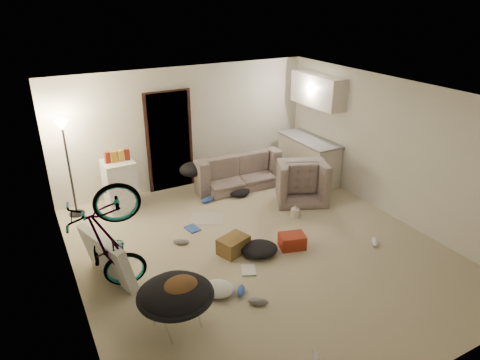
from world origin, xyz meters
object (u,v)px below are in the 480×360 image
armchair (298,182)px  tv_box (107,257)px  mini_fridge (120,185)px  drink_case_a (233,245)px  floor_lamp (66,149)px  sofa (235,173)px  drink_case_b (292,241)px  saucer_chair (176,301)px  juicer (295,212)px  kitchen_counter (308,159)px  bicycle (112,265)px

armchair → tv_box: size_ratio=0.88×
mini_fridge → drink_case_a: bearing=-66.3°
floor_lamp → mini_fridge: 1.18m
sofa → drink_case_b: bearing=84.4°
armchair → drink_case_b: size_ratio=2.40×
drink_case_a → drink_case_b: size_ratio=1.16×
floor_lamp → saucer_chair: 3.82m
juicer → mini_fridge: bearing=144.6°
mini_fridge → drink_case_a: 2.71m
drink_case_a → floor_lamp: bearing=108.8°
kitchen_counter → armchair: size_ratio=1.54×
bicycle → mini_fridge: bicycle is taller
mini_fridge → armchair: bearing=-22.5°
drink_case_b → bicycle: bearing=-168.2°
floor_lamp → drink_case_b: bearing=-44.4°
juicer → armchair: bearing=51.6°
kitchen_counter → tv_box: 5.00m
floor_lamp → tv_box: size_ratio=1.64×
bicycle → drink_case_a: bearing=-77.0°
floor_lamp → kitchen_counter: size_ratio=1.21×
bicycle → tv_box: bicycle is taller
kitchen_counter → sofa: (-1.59, 0.45, -0.16)m
kitchen_counter → drink_case_b: 2.94m
mini_fridge → juicer: mini_fridge is taller
drink_case_a → drink_case_b: drink_case_a is taller
mini_fridge → juicer: size_ratio=3.95×
mini_fridge → drink_case_b: 3.46m
armchair → saucer_chair: 4.19m
floor_lamp → drink_case_b: (2.90, -2.85, -1.19)m
drink_case_a → tv_box: bearing=153.1°
juicer → drink_case_a: bearing=-162.1°
bicycle → tv_box: 0.37m
mini_fridge → juicer: (2.70, -1.92, -0.38)m
sofa → mini_fridge: 2.42m
bicycle → drink_case_b: bearing=-84.8°
armchair → bicycle: (-3.99, -1.31, 0.14)m
tv_box → drink_case_b: tv_box is taller
armchair → drink_case_a: (-2.10, -1.20, -0.18)m
tv_box → drink_case_a: size_ratio=2.35×
saucer_chair → drink_case_a: (1.38, 1.14, -0.26)m
kitchen_counter → drink_case_a: bearing=-146.6°
floor_lamp → drink_case_a: (2.00, -2.52, -1.17)m
mini_fridge → tv_box: mini_fridge is taller
kitchen_counter → sofa: size_ratio=0.80×
juicer → tv_box: bearing=-175.8°
armchair → juicer: (-0.56, -0.70, -0.22)m
bicycle → mini_fridge: (0.73, 2.54, 0.02)m
mini_fridge → juicer: 3.34m
saucer_chair → juicer: (2.92, 1.64, -0.30)m
mini_fridge → floor_lamp: bearing=171.2°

